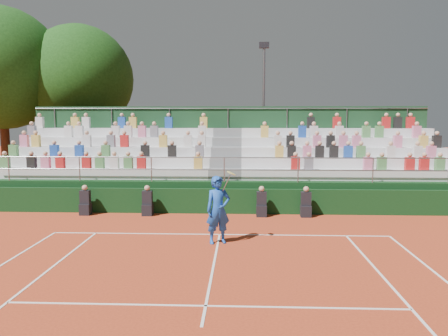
{
  "coord_description": "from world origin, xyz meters",
  "views": [
    {
      "loc": [
        0.72,
        -13.92,
        3.77
      ],
      "look_at": [
        0.0,
        3.5,
        1.8
      ],
      "focal_mm": 35.0,
      "sensor_mm": 36.0,
      "label": 1
    }
  ],
  "objects_px": {
    "tree_west": "(1,69)",
    "tennis_player": "(218,210)",
    "tree_east": "(79,79)",
    "floodlight_mast": "(264,101)"
  },
  "relations": [
    {
      "from": "tree_east",
      "to": "floodlight_mast",
      "type": "distance_m",
      "value": 11.29
    },
    {
      "from": "tennis_player",
      "to": "tree_east",
      "type": "distance_m",
      "value": 17.21
    },
    {
      "from": "tree_west",
      "to": "tree_east",
      "type": "relative_size",
      "value": 1.08
    },
    {
      "from": "tree_east",
      "to": "floodlight_mast",
      "type": "xyz_separation_m",
      "value": [
        11.21,
        0.35,
        -1.32
      ]
    },
    {
      "from": "tennis_player",
      "to": "floodlight_mast",
      "type": "relative_size",
      "value": 0.27
    },
    {
      "from": "tennis_player",
      "to": "tree_east",
      "type": "relative_size",
      "value": 0.24
    },
    {
      "from": "tree_west",
      "to": "tennis_player",
      "type": "bearing_deg",
      "value": -42.81
    },
    {
      "from": "tree_west",
      "to": "tree_east",
      "type": "distance_m",
      "value": 4.34
    },
    {
      "from": "tennis_player",
      "to": "tree_west",
      "type": "xyz_separation_m",
      "value": [
        -13.31,
        12.34,
        5.64
      ]
    },
    {
      "from": "tree_east",
      "to": "floodlight_mast",
      "type": "bearing_deg",
      "value": 1.79
    }
  ]
}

